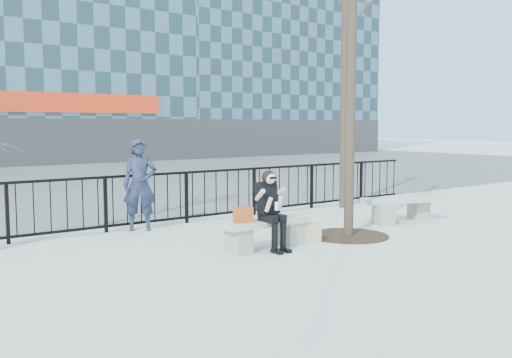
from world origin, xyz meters
TOP-DOWN VIEW (x-y plane):
  - ground at (0.00, 0.00)m, footprint 120.00×120.00m
  - street_surface at (0.00, 15.00)m, footprint 60.00×23.00m
  - railing at (0.00, 3.00)m, footprint 14.00×0.06m
  - building_right at (20.00, 27.00)m, footprint 16.20×10.20m
  - tree_grate at (1.90, -0.10)m, footprint 1.50×1.50m
  - bench_main at (0.00, 0.00)m, footprint 1.65×0.46m
  - bench_second at (4.00, 0.35)m, footprint 1.76×0.49m
  - seated_woman at (0.00, -0.16)m, footprint 0.50×0.64m
  - handbag at (-0.45, 0.02)m, footprint 0.33×0.20m
  - shopping_bag at (0.90, -0.14)m, footprint 0.40×0.21m
  - standing_man at (-0.96, 2.80)m, footprint 0.78×0.67m

SIDE VIEW (x-z plane):
  - ground at x=0.00m, z-range 0.00..0.00m
  - street_surface at x=0.00m, z-range 0.00..0.01m
  - tree_grate at x=1.90m, z-range 0.00..0.02m
  - shopping_bag at x=0.90m, z-range 0.00..0.36m
  - bench_main at x=0.00m, z-range 0.06..0.55m
  - bench_second at x=4.00m, z-range 0.06..0.58m
  - railing at x=0.00m, z-range 0.00..1.11m
  - handbag at x=-0.45m, z-range 0.49..0.74m
  - seated_woman at x=0.00m, z-range 0.00..1.34m
  - standing_man at x=-0.96m, z-range 0.00..1.82m
  - building_right at x=20.00m, z-range 0.00..20.60m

